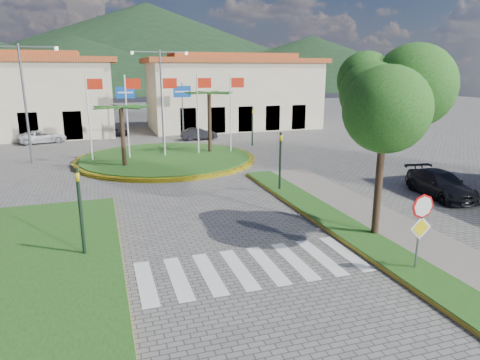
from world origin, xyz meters
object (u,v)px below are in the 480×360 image
object	(u,v)px
white_van	(42,137)
car_side_right	(440,184)
deciduous_tree	(385,103)
car_dark_b	(199,134)
stop_sign	(421,220)
roundabout_island	(166,158)
car_dark_a	(112,131)

from	to	relation	value
white_van	car_side_right	size ratio (longest dim) A/B	0.90
deciduous_tree	car_dark_b	bearing A→B (deg)	92.53
car_dark_b	car_side_right	xyz separation A→B (m)	(7.63, -21.87, 0.10)
stop_sign	car_dark_b	bearing A→B (deg)	91.06
deciduous_tree	car_side_right	size ratio (longest dim) A/B	1.53
stop_sign	white_van	xyz separation A→B (m)	(-14.17, 31.10, -1.23)
stop_sign	deciduous_tree	distance (m)	4.59
stop_sign	white_van	distance (m)	34.20
roundabout_island	deciduous_tree	xyz separation A→B (m)	(5.50, -17.00, 5.01)
roundabout_island	car_dark_b	xyz separation A→B (m)	(4.37, 8.53, 0.38)
roundabout_island	stop_sign	bearing A→B (deg)	-76.27
car_dark_a	deciduous_tree	bearing A→B (deg)	-171.85
deciduous_tree	car_dark_a	bearing A→B (deg)	106.22
deciduous_tree	white_van	size ratio (longest dim) A/B	1.69
roundabout_island	deciduous_tree	distance (m)	18.55
car_dark_b	car_side_right	bearing A→B (deg)	-163.81
roundabout_island	deciduous_tree	bearing A→B (deg)	-72.09
roundabout_island	car_side_right	size ratio (longest dim) A/B	2.85
deciduous_tree	white_van	world-z (taller)	deciduous_tree
roundabout_island	stop_sign	distance (m)	20.69
deciduous_tree	car_dark_a	world-z (taller)	deciduous_tree
roundabout_island	car_dark_b	world-z (taller)	roundabout_island
roundabout_island	car_dark_a	world-z (taller)	roundabout_island
stop_sign	deciduous_tree	size ratio (longest dim) A/B	0.39
roundabout_island	white_van	distance (m)	14.44
white_van	car_dark_b	xyz separation A→B (m)	(13.64, -2.53, -0.01)
white_van	car_side_right	world-z (taller)	car_side_right
deciduous_tree	car_side_right	distance (m)	8.73
roundabout_island	deciduous_tree	world-z (taller)	deciduous_tree
car_dark_a	roundabout_island	bearing A→B (deg)	-174.10
white_van	car_dark_b	size ratio (longest dim) A/B	1.21
car_dark_b	car_side_right	world-z (taller)	car_side_right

